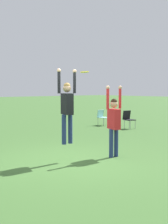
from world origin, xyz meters
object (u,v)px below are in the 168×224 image
Objects in this scene: person_jumping at (67,105)px; camping_chair_3 at (102,116)px; person_defending at (114,120)px; frisbee at (85,72)px; camping_chair_0 at (128,118)px.

camping_chair_3 is at bearing -32.58° from person_jumping.
person_jumping reaches higher than person_defending.
frisbee is 8.29m from camping_chair_3.
camping_chair_0 is at bearing 80.93° from camping_chair_3.
person_defending is 2.49× the size of camping_chair_3.
person_defending is at bearing 47.48° from camping_chair_0.
camping_chair_3 is at bearing -80.90° from camping_chair_0.
camping_chair_3 is at bearing 156.24° from person_defending.
camping_chair_0 is (5.20, 3.86, -0.55)m from person_defending.
person_defending is (1.34, -0.46, -0.45)m from person_jumping.
camping_chair_3 is (5.26, 5.71, -0.59)m from person_defending.
frisbee is 0.27× the size of camping_chair_0.
person_jumping is 0.98× the size of person_defending.
person_jumping is at bearing 171.06° from frisbee.
person_jumping is 7.44m from camping_chair_0.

